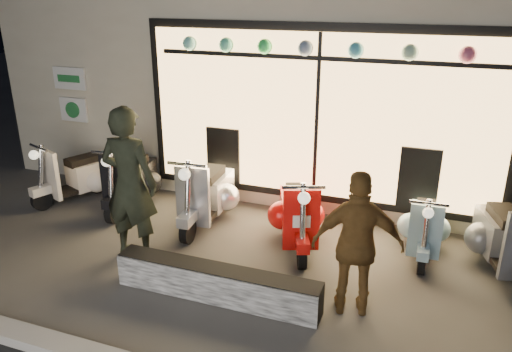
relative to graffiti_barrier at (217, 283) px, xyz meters
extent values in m
plane|color=#383533|center=(-0.34, 0.65, -0.20)|extent=(40.00, 40.00, 0.00)
cube|color=beige|center=(-0.34, 5.65, 1.80)|extent=(10.00, 6.00, 4.00)
cube|color=black|center=(0.46, 2.63, 1.35)|extent=(5.45, 0.06, 2.65)
cube|color=#FFBF6B|center=(0.46, 2.59, 1.35)|extent=(5.20, 0.04, 2.40)
cube|color=black|center=(0.46, 2.55, 2.20)|extent=(4.90, 0.06, 0.06)
cube|color=white|center=(-3.94, 2.61, 1.65)|extent=(0.65, 0.04, 0.38)
cube|color=white|center=(-3.94, 2.61, 1.10)|extent=(0.55, 0.04, 0.42)
cube|color=black|center=(0.00, 0.00, 0.00)|extent=(2.40, 0.28, 0.40)
cylinder|color=black|center=(-0.93, 1.07, -0.02)|extent=(0.13, 0.37, 0.36)
cylinder|color=black|center=(-1.00, 2.14, -0.02)|extent=(0.15, 0.37, 0.36)
cube|color=silver|center=(-0.95, 1.30, 0.40)|extent=(0.50, 0.11, 0.88)
cube|color=silver|center=(-1.00, 2.03, 0.21)|extent=(0.50, 0.78, 0.49)
cube|color=black|center=(-0.99, 1.92, 0.51)|extent=(0.34, 0.62, 0.13)
sphere|color=#FFF2CC|center=(-0.93, 1.06, 0.82)|extent=(0.17, 0.17, 0.16)
cylinder|color=black|center=(0.72, 0.97, -0.03)|extent=(0.22, 0.36, 0.34)
cylinder|color=black|center=(0.36, 1.92, -0.03)|extent=(0.24, 0.37, 0.34)
cube|color=red|center=(0.65, 1.17, 0.37)|extent=(0.46, 0.23, 0.83)
cube|color=red|center=(0.40, 1.83, 0.19)|extent=(0.65, 0.82, 0.47)
cube|color=black|center=(0.43, 1.73, 0.47)|extent=(0.47, 0.63, 0.12)
sphere|color=#FFF2CC|center=(0.73, 0.96, 0.76)|extent=(0.20, 0.20, 0.15)
cylinder|color=black|center=(-2.28, 1.24, -0.02)|extent=(0.16, 0.36, 0.35)
cylinder|color=black|center=(-2.44, 2.26, -0.02)|extent=(0.18, 0.37, 0.35)
cube|color=black|center=(-2.32, 1.45, 0.38)|extent=(0.48, 0.14, 0.84)
cube|color=black|center=(-2.43, 2.16, 0.19)|extent=(0.54, 0.78, 0.47)
cube|color=black|center=(-2.41, 2.05, 0.48)|extent=(0.37, 0.61, 0.12)
sphere|color=#FFF2CC|center=(-2.28, 1.23, 0.78)|extent=(0.18, 0.18, 0.15)
cylinder|color=black|center=(-3.61, 1.24, -0.03)|extent=(0.21, 0.34, 0.33)
cylinder|color=black|center=(-3.26, 2.14, -0.03)|extent=(0.23, 0.35, 0.33)
cube|color=beige|center=(-3.53, 1.43, 0.34)|extent=(0.44, 0.23, 0.80)
cube|color=beige|center=(-3.29, 2.05, 0.17)|extent=(0.63, 0.78, 0.45)
cube|color=black|center=(-3.33, 1.96, 0.44)|extent=(0.45, 0.61, 0.12)
sphere|color=#FFF2CC|center=(-3.61, 1.23, 0.72)|extent=(0.19, 0.19, 0.15)
cylinder|color=black|center=(2.14, 1.36, -0.05)|extent=(0.10, 0.30, 0.30)
cylinder|color=black|center=(2.11, 2.23, -0.05)|extent=(0.12, 0.30, 0.30)
cube|color=#95C1D3|center=(2.13, 1.54, 0.29)|extent=(0.40, 0.08, 0.72)
cube|color=#95C1D3|center=(2.11, 2.15, 0.13)|extent=(0.39, 0.62, 0.40)
cube|color=black|center=(2.11, 2.06, 0.38)|extent=(0.26, 0.50, 0.10)
sphere|color=#FFF2CC|center=(2.14, 1.35, 0.63)|extent=(0.14, 0.14, 0.13)
cylinder|color=black|center=(2.99, 2.13, -0.02)|extent=(0.21, 0.37, 0.35)
cube|color=#585A5F|center=(3.02, 2.03, 0.19)|extent=(0.61, 0.81, 0.48)
cube|color=black|center=(3.05, 1.93, 0.48)|extent=(0.43, 0.63, 0.12)
imported|color=black|center=(-1.43, 0.55, 0.81)|extent=(0.76, 0.52, 2.01)
imported|color=brown|center=(1.49, 0.31, 0.61)|extent=(1.01, 0.58, 1.62)
camera|label=1|loc=(2.10, -4.37, 3.12)|focal=35.00mm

